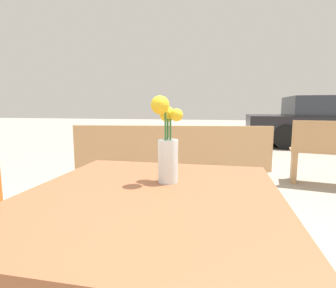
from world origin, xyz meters
TOP-DOWN VIEW (x-y plane):
  - table_front at (0.00, 0.00)m, footprint 0.82×0.90m
  - flower_vase at (0.03, 0.13)m, footprint 0.11×0.12m
  - bench_middle at (-0.25, 1.66)m, footprint 1.88×0.59m

SIDE VIEW (x-z plane):
  - bench_middle at x=-0.25m, z-range 0.05..0.90m
  - table_front at x=0.00m, z-range 0.27..1.02m
  - flower_vase at x=0.03m, z-range 0.72..1.03m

